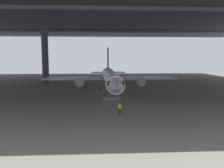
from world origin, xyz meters
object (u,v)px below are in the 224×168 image
Objects in this scene: crew_worker_by_stairs at (105,92)px; traffic_cone_orange at (139,106)px; boarding_stairs at (111,96)px; airplane_main at (111,78)px; crew_worker_near_nose at (120,108)px.

crew_worker_by_stairs is 2.89× the size of traffic_cone_orange.
crew_worker_by_stairs is (-1.21, 3.13, 0.27)m from boarding_stairs.
boarding_stairs is (-0.38, -9.49, -2.60)m from airplane_main.
crew_worker_near_nose is at bearing -82.69° from crew_worker_by_stairs.
boarding_stairs is 3.37m from crew_worker_by_stairs.
crew_worker_by_stairs reaches higher than traffic_cone_orange.
crew_worker_by_stairs is at bearing 111.14° from boarding_stairs.
airplane_main is 9.85m from boarding_stairs.
airplane_main reaches higher than traffic_cone_orange.
crew_worker_near_nose is 5.56m from traffic_cone_orange.
traffic_cone_orange is at bearing -76.87° from airplane_main.
crew_worker_near_nose is 0.99× the size of crew_worker_by_stairs.
crew_worker_by_stairs is 11.86m from traffic_cone_orange.
crew_worker_near_nose reaches higher than traffic_cone_orange.
boarding_stairs is at bearing -92.28° from airplane_main.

